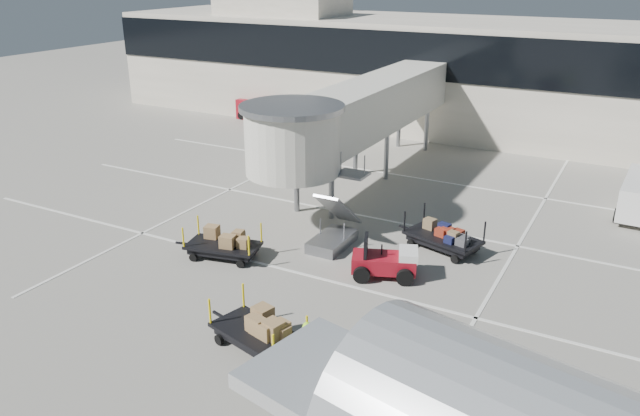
% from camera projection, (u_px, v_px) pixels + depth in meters
% --- Properties ---
extents(ground, '(140.00, 140.00, 0.00)m').
position_uv_depth(ground, '(304.00, 303.00, 23.50)').
color(ground, '#9E998D').
rests_on(ground, ground).
extents(lane_markings, '(40.00, 30.00, 0.02)m').
position_uv_depth(lane_markings, '(384.00, 217.00, 31.43)').
color(lane_markings, silver).
rests_on(lane_markings, ground).
extents(terminal, '(64.00, 12.11, 15.20)m').
position_uv_depth(terminal, '(498.00, 76.00, 46.67)').
color(terminal, beige).
rests_on(terminal, ground).
extents(jet_bridge, '(5.70, 20.40, 6.03)m').
position_uv_depth(jet_bridge, '(352.00, 115.00, 33.74)').
color(jet_bridge, beige).
rests_on(jet_bridge, ground).
extents(baggage_tug, '(2.89, 2.43, 1.72)m').
position_uv_depth(baggage_tug, '(386.00, 262.00, 25.31)').
color(baggage_tug, maroon).
rests_on(baggage_tug, ground).
extents(suitcase_cart, '(4.17, 2.52, 1.60)m').
position_uv_depth(suitcase_cart, '(443.00, 238.00, 27.66)').
color(suitcase_cart, black).
rests_on(suitcase_cart, ground).
extents(box_cart_near, '(4.08, 2.40, 1.57)m').
position_uv_depth(box_cart_near, '(257.00, 334.00, 20.38)').
color(box_cart_near, black).
rests_on(box_cart_near, ground).
extents(box_cart_far, '(3.95, 2.19, 1.51)m').
position_uv_depth(box_cart_far, '(226.00, 246.00, 26.88)').
color(box_cart_far, black).
rests_on(box_cart_far, ground).
extents(ground_worker, '(0.76, 0.59, 1.86)m').
position_uv_depth(ground_worker, '(307.00, 350.00, 19.01)').
color(ground_worker, '#A5FF1A').
rests_on(ground_worker, ground).
extents(belt_loader, '(4.54, 2.27, 2.10)m').
position_uv_depth(belt_loader, '(261.00, 111.00, 50.72)').
color(belt_loader, maroon).
rests_on(belt_loader, ground).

